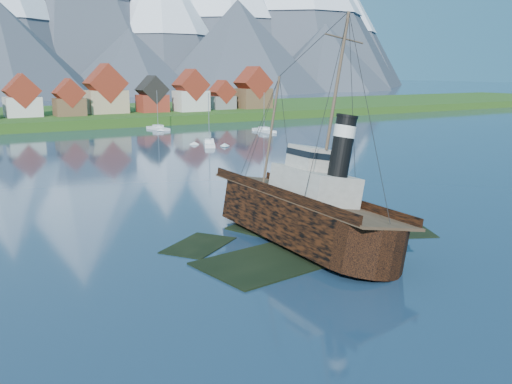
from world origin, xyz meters
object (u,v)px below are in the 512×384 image
tugboat_wreck (289,209)px  sailboat_f (158,129)px  sailboat_d (209,144)px  sailboat_e (264,131)px

tugboat_wreck → sailboat_f: 119.60m
sailboat_d → sailboat_f: sailboat_d is taller
sailboat_d → tugboat_wreck: bearing=-85.8°
tugboat_wreck → sailboat_f: tugboat_wreck is taller
sailboat_e → sailboat_d: bearing=-142.0°
tugboat_wreck → sailboat_e: bearing=61.1°
sailboat_e → tugboat_wreck: bearing=-117.5°
sailboat_d → sailboat_f: size_ratio=1.06×
sailboat_f → tugboat_wreck: bearing=-111.5°
sailboat_d → sailboat_e: size_ratio=1.09×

